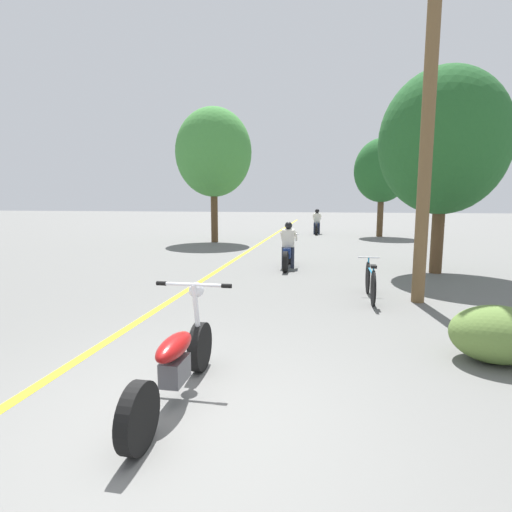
# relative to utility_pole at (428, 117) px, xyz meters

# --- Properties ---
(ground_plane) EXTENTS (120.00, 120.00, 0.00)m
(ground_plane) POSITION_rel_utility_pole_xyz_m (-3.07, -4.91, -3.48)
(ground_plane) COLOR #60605E
(lane_stripe_center) EXTENTS (0.14, 48.00, 0.01)m
(lane_stripe_center) POSITION_rel_utility_pole_xyz_m (-4.77, 7.46, -3.47)
(lane_stripe_center) COLOR yellow
(lane_stripe_center) RESTS_ON ground
(utility_pole) EXTENTS (1.10, 0.24, 6.77)m
(utility_pole) POSITION_rel_utility_pole_xyz_m (0.00, 0.00, 0.00)
(utility_pole) COLOR brown
(utility_pole) RESTS_ON ground
(roadside_tree_right_near) EXTENTS (3.28, 2.95, 5.36)m
(roadside_tree_right_near) POSITION_rel_utility_pole_xyz_m (1.15, 3.37, -0.02)
(roadside_tree_right_near) COLOR #513A23
(roadside_tree_right_near) RESTS_ON ground
(roadside_tree_right_far) EXTENTS (2.92, 2.63, 5.19)m
(roadside_tree_right_far) POSITION_rel_utility_pole_xyz_m (0.99, 14.31, 0.01)
(roadside_tree_right_far) COLOR #513A23
(roadside_tree_right_far) RESTS_ON ground
(roadside_tree_left) EXTENTS (3.49, 3.14, 6.12)m
(roadside_tree_left) POSITION_rel_utility_pole_xyz_m (-6.99, 10.02, 0.62)
(roadside_tree_left) COLOR #513A23
(roadside_tree_left) RESTS_ON ground
(roadside_bush) EXTENTS (1.10, 0.88, 0.70)m
(roadside_bush) POSITION_rel_utility_pole_xyz_m (0.31, -2.89, -3.13)
(roadside_bush) COLOR #5B7A38
(roadside_bush) RESTS_ON ground
(motorcycle_foreground) EXTENTS (0.85, 2.11, 1.08)m
(motorcycle_foreground) POSITION_rel_utility_pole_xyz_m (-3.18, -4.49, -3.08)
(motorcycle_foreground) COLOR black
(motorcycle_foreground) RESTS_ON ground
(motorcycle_rider_lead) EXTENTS (0.50, 2.06, 1.34)m
(motorcycle_rider_lead) POSITION_rel_utility_pole_xyz_m (-2.88, 3.49, -2.97)
(motorcycle_rider_lead) COLOR black
(motorcycle_rider_lead) RESTS_ON ground
(motorcycle_rider_far) EXTENTS (0.50, 2.14, 1.44)m
(motorcycle_rider_far) POSITION_rel_utility_pole_xyz_m (-2.40, 15.38, -2.93)
(motorcycle_rider_far) COLOR black
(motorcycle_rider_far) RESTS_ON ground
(bicycle_parked) EXTENTS (0.44, 1.75, 0.79)m
(bicycle_parked) POSITION_rel_utility_pole_xyz_m (-0.90, 0.04, -3.11)
(bicycle_parked) COLOR black
(bicycle_parked) RESTS_ON ground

